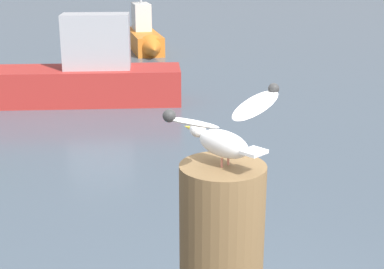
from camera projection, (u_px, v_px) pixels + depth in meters
name	position (u px, v px, depth m)	size (l,w,h in m)	color
seagull	(223.00, 132.00, 2.10)	(0.58, 0.39, 0.27)	#C67260
boat_red	(63.00, 77.00, 11.67)	(4.79, 2.88, 1.91)	#B72D28
boat_orange	(145.00, 36.00, 17.88)	(1.63, 3.62, 4.76)	orange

